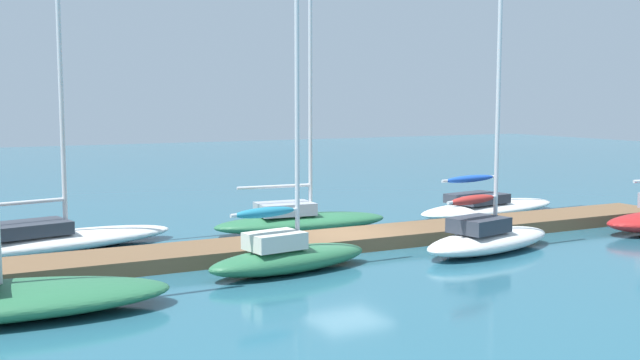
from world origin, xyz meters
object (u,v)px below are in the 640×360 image
sailboat_1 (51,236)px  sailboat_3 (300,218)px  sailboat_2 (288,253)px  sailboat_4 (488,236)px  sailboat_5 (487,204)px

sailboat_1 → sailboat_3: bearing=-14.4°
sailboat_2 → sailboat_4: bearing=-11.7°
sailboat_3 → sailboat_1: bearing=-178.3°
sailboat_3 → sailboat_4: size_ratio=1.31×
sailboat_1 → sailboat_4: (12.22, -6.42, 0.02)m
sailboat_5 → sailboat_1: bearing=170.1°
sailboat_5 → sailboat_4: bearing=-138.3°
sailboat_4 → sailboat_5: (5.02, 6.08, -0.05)m
sailboat_2 → sailboat_4: 6.79m
sailboat_2 → sailboat_3: (3.14, 5.69, -0.03)m
sailboat_2 → sailboat_4: (6.78, -0.34, -0.02)m
sailboat_4 → sailboat_5: sailboat_5 is taller
sailboat_1 → sailboat_2: bearing=-60.0°
sailboat_1 → sailboat_5: 17.23m
sailboat_4 → sailboat_5: size_ratio=0.78×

